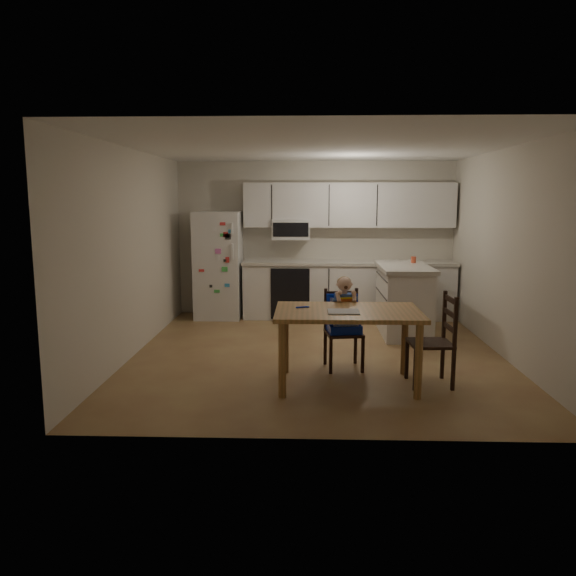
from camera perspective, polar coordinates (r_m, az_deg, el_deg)
The scene contains 10 objects.
room at distance 7.25m, azimuth 2.99°, elevation 3.89°, with size 4.52×5.01×2.51m.
refrigerator at distance 9.06m, azimuth -7.07°, elevation 2.33°, with size 0.72×0.70×1.70m, color silver.
kitchen_run at distance 9.06m, azimuth 5.95°, elevation 2.52°, with size 3.37×0.62×2.15m.
kitchen_island at distance 8.09m, azimuth 11.67°, elevation -1.17°, with size 0.69×1.32×0.98m.
red_cup at distance 8.40m, azimuth 12.63°, elevation 2.83°, with size 0.07×0.07×0.09m, color #D14C2D.
dining_table at distance 5.73m, azimuth 6.09°, elevation -3.30°, with size 1.47×0.94×0.79m.
napkin at distance 5.60m, azimuth 5.65°, elevation -2.40°, with size 0.31×0.27×0.01m, color #B7B8BD.
toddler_spoon at distance 5.79m, azimuth 1.38°, elevation -1.96°, with size 0.02×0.02×0.12m, color #0C2BD0.
chair_booster at distance 6.34m, azimuth 5.64°, elevation -2.52°, with size 0.45×0.45×1.05m.
chair_side at distance 5.96m, azimuth 15.16°, elevation -4.51°, with size 0.44×0.44×0.95m.
Camera 1 is at (-0.13, -6.74, 1.90)m, focal length 35.00 mm.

